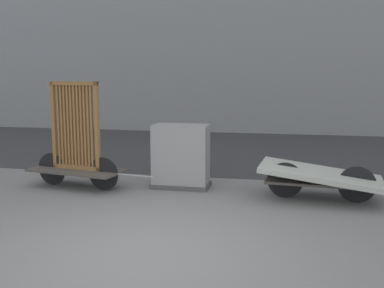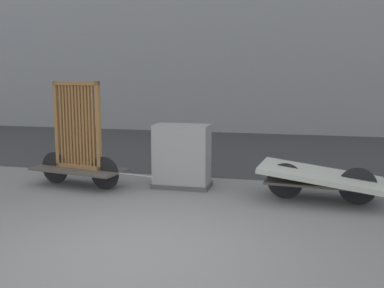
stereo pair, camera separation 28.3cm
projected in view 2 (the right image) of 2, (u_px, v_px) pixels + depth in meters
ground_plane at (137, 253)px, 5.21m from camera, size 60.00×60.00×0.00m
road_strip at (233, 149)px, 12.44m from camera, size 56.00×7.11×0.01m
bike_cart_with_bedframe at (79, 152)px, 8.23m from camera, size 2.48×1.07×1.93m
bike_cart_with_mattress at (321, 178)px, 7.27m from camera, size 2.59×1.23×0.60m
utility_cabinet at (182, 158)px, 8.20m from camera, size 1.05×0.60×1.15m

